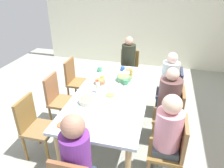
{
  "coord_description": "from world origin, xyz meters",
  "views": [
    {
      "loc": [
        2.7,
        0.69,
        2.35
      ],
      "look_at": [
        0.0,
        0.0,
        0.89
      ],
      "focal_mm": 34.28,
      "sensor_mm": 36.0,
      "label": 1
    }
  ],
  "objects_px": {
    "person_5": "(169,80)",
    "bowl_2": "(88,100)",
    "chair_4": "(58,98)",
    "plate_1": "(110,96)",
    "person_3": "(167,132)",
    "person_0": "(168,100)",
    "chair_3": "(172,148)",
    "chair_2": "(129,69)",
    "person_7": "(77,159)",
    "plate_2": "(62,125)",
    "cup_1": "(102,78)",
    "dining_table": "(112,97)",
    "bowl_1": "(100,81)",
    "cup_0": "(125,82)",
    "cup_3": "(100,69)",
    "plate_0": "(129,70)",
    "cup_2": "(123,69)",
    "chair_5": "(173,91)",
    "chair_1": "(34,124)",
    "bottle_1": "(131,74)",
    "bowl_0": "(124,78)",
    "chair_6": "(75,79)",
    "bottle_0": "(98,87)",
    "person_2": "(128,61)",
    "chair_0": "(173,114)"
  },
  "relations": [
    {
      "from": "plate_2",
      "to": "bowl_1",
      "type": "distance_m",
      "value": 1.16
    },
    {
      "from": "person_7",
      "to": "cup_2",
      "type": "height_order",
      "value": "person_7"
    },
    {
      "from": "chair_1",
      "to": "person_5",
      "type": "bearing_deg",
      "value": 129.36
    },
    {
      "from": "person_0",
      "to": "chair_3",
      "type": "relative_size",
      "value": 1.37
    },
    {
      "from": "chair_0",
      "to": "chair_1",
      "type": "relative_size",
      "value": 1.0
    },
    {
      "from": "chair_4",
      "to": "person_3",
      "type": "bearing_deg",
      "value": 67.72
    },
    {
      "from": "bottle_1",
      "to": "chair_0",
      "type": "bearing_deg",
      "value": 52.88
    },
    {
      "from": "person_5",
      "to": "person_7",
      "type": "distance_m",
      "value": 2.23
    },
    {
      "from": "chair_2",
      "to": "person_7",
      "type": "bearing_deg",
      "value": 0.0
    },
    {
      "from": "person_5",
      "to": "chair_6",
      "type": "xyz_separation_m",
      "value": [
        -0.0,
        -1.74,
        -0.2
      ]
    },
    {
      "from": "chair_3",
      "to": "person_7",
      "type": "distance_m",
      "value": 1.15
    },
    {
      "from": "person_3",
      "to": "person_7",
      "type": "height_order",
      "value": "person_7"
    },
    {
      "from": "dining_table",
      "to": "bowl_1",
      "type": "xyz_separation_m",
      "value": [
        -0.25,
        -0.27,
        0.11
      ]
    },
    {
      "from": "person_0",
      "to": "chair_3",
      "type": "bearing_deg",
      "value": 7.17
    },
    {
      "from": "bowl_0",
      "to": "bottle_1",
      "type": "bearing_deg",
      "value": 131.74
    },
    {
      "from": "bottle_1",
      "to": "plate_1",
      "type": "bearing_deg",
      "value": -16.29
    },
    {
      "from": "plate_2",
      "to": "cup_1",
      "type": "height_order",
      "value": "cup_1"
    },
    {
      "from": "bowl_1",
      "to": "cup_0",
      "type": "distance_m",
      "value": 0.41
    },
    {
      "from": "person_0",
      "to": "cup_3",
      "type": "height_order",
      "value": "person_0"
    },
    {
      "from": "plate_0",
      "to": "plate_2",
      "type": "bearing_deg",
      "value": -15.23
    },
    {
      "from": "person_0",
      "to": "bowl_1",
      "type": "distance_m",
      "value": 1.12
    },
    {
      "from": "person_5",
      "to": "bottle_0",
      "type": "xyz_separation_m",
      "value": [
        0.74,
        -1.04,
        0.12
      ]
    },
    {
      "from": "person_0",
      "to": "person_3",
      "type": "height_order",
      "value": "person_0"
    },
    {
      "from": "plate_2",
      "to": "bowl_2",
      "type": "distance_m",
      "value": 0.59
    },
    {
      "from": "dining_table",
      "to": "plate_0",
      "type": "relative_size",
      "value": 8.72
    },
    {
      "from": "person_2",
      "to": "person_3",
      "type": "distance_m",
      "value": 2.23
    },
    {
      "from": "chair_4",
      "to": "cup_2",
      "type": "bearing_deg",
      "value": 133.63
    },
    {
      "from": "person_3",
      "to": "chair_4",
      "type": "distance_m",
      "value": 1.89
    },
    {
      "from": "chair_5",
      "to": "chair_6",
      "type": "height_order",
      "value": "same"
    },
    {
      "from": "person_0",
      "to": "bottle_1",
      "type": "bearing_deg",
      "value": -130.84
    },
    {
      "from": "cup_3",
      "to": "bottle_1",
      "type": "distance_m",
      "value": 0.63
    },
    {
      "from": "person_5",
      "to": "bowl_2",
      "type": "relative_size",
      "value": 4.44
    },
    {
      "from": "chair_6",
      "to": "person_7",
      "type": "xyz_separation_m",
      "value": [
        2.07,
        0.92,
        0.25
      ]
    },
    {
      "from": "dining_table",
      "to": "chair_2",
      "type": "relative_size",
      "value": 2.38
    },
    {
      "from": "plate_0",
      "to": "bowl_0",
      "type": "relative_size",
      "value": 1.02
    },
    {
      "from": "chair_5",
      "to": "bowl_2",
      "type": "xyz_separation_m",
      "value": [
        1.05,
        -1.17,
        0.27
      ]
    },
    {
      "from": "chair_4",
      "to": "plate_1",
      "type": "relative_size",
      "value": 3.84
    },
    {
      "from": "chair_3",
      "to": "person_5",
      "type": "height_order",
      "value": "person_5"
    },
    {
      "from": "person_3",
      "to": "bowl_1",
      "type": "relative_size",
      "value": 6.93
    },
    {
      "from": "chair_6",
      "to": "bottle_0",
      "type": "xyz_separation_m",
      "value": [
        0.74,
        0.7,
        0.32
      ]
    },
    {
      "from": "cup_0",
      "to": "cup_3",
      "type": "distance_m",
      "value": 0.68
    },
    {
      "from": "chair_4",
      "to": "chair_6",
      "type": "distance_m",
      "value": 0.71
    },
    {
      "from": "chair_1",
      "to": "person_7",
      "type": "height_order",
      "value": "person_7"
    },
    {
      "from": "chair_5",
      "to": "chair_1",
      "type": "bearing_deg",
      "value": -52.07
    },
    {
      "from": "person_3",
      "to": "plate_0",
      "type": "height_order",
      "value": "person_3"
    },
    {
      "from": "chair_3",
      "to": "plate_0",
      "type": "xyz_separation_m",
      "value": [
        -1.58,
        -0.81,
        0.24
      ]
    },
    {
      "from": "cup_1",
      "to": "bottle_1",
      "type": "relative_size",
      "value": 0.52
    },
    {
      "from": "bottle_1",
      "to": "person_5",
      "type": "bearing_deg",
      "value": 104.91
    },
    {
      "from": "chair_1",
      "to": "plate_0",
      "type": "distance_m",
      "value": 1.9
    },
    {
      "from": "plate_0",
      "to": "person_3",
      "type": "bearing_deg",
      "value": 24.3
    }
  ]
}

